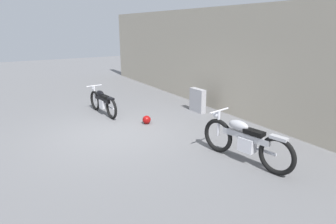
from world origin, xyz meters
The scene contains 6 objects.
ground_plane centered at (0.00, 0.00, 0.00)m, with size 40.00×40.00×0.00m, color slate.
building_wall centered at (0.00, 3.97, 1.71)m, with size 18.00×0.30×3.41m, color #B2A893.
stone_marker centered at (-0.55, 3.12, 0.39)m, with size 0.64×0.20×0.79m, color #9E9EA3.
helmet centered at (-0.28, 1.05, 0.13)m, with size 0.25×0.25×0.25m, color maroon.
motorcycle_black centered at (-1.93, 0.27, 0.42)m, with size 1.94×0.54×0.87m.
motorcycle_silver centered at (3.05, 1.67, 0.49)m, with size 2.23×0.72×1.01m.
Camera 1 is at (7.13, -2.69, 2.81)m, focal length 31.22 mm.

